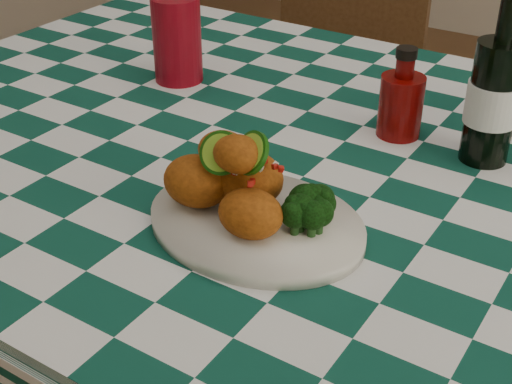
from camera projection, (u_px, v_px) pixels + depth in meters
The scene contains 8 objects.
dining_table at pixel (314, 354), 1.25m from camera, with size 1.66×1.06×0.79m, color #0C4132, non-canonical shape.
plate at pixel (256, 224), 0.89m from camera, with size 0.28×0.22×0.02m, color silver, non-canonical shape.
fried_chicken_pile at pixel (243, 176), 0.86m from camera, with size 0.17×0.12×0.11m, color #A64E10, non-canonical shape.
broccoli_side at pixel (316, 213), 0.84m from camera, with size 0.07×0.07×0.05m, color black, non-canonical shape.
red_tumbler at pixel (177, 40), 1.27m from camera, with size 0.09×0.09×0.15m, color maroon.
ketchup_bottle at pixel (402, 93), 1.08m from camera, with size 0.07×0.07×0.14m, color #660605, non-canonical shape.
beer_bottle at pixel (497, 80), 0.98m from camera, with size 0.07×0.07×0.25m, color black, non-canonical shape.
wooden_chair_left at pixel (324, 140), 1.88m from camera, with size 0.39×0.41×0.86m, color #472814, non-canonical shape.
Camera 1 is at (0.42, -0.83, 1.29)m, focal length 50.00 mm.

